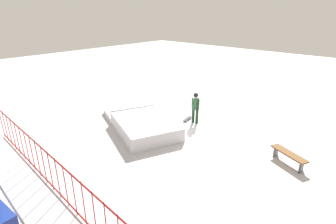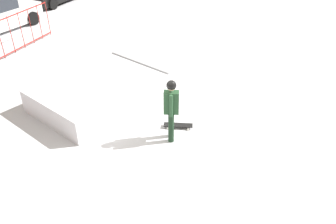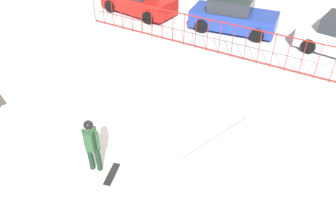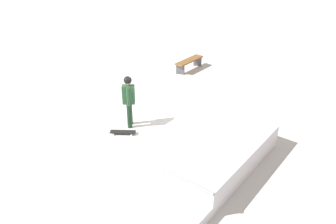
% 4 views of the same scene
% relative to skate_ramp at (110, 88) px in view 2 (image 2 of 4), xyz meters
% --- Properties ---
extents(ground_plane, '(60.00, 60.00, 0.00)m').
position_rel_skate_ramp_xyz_m(ground_plane, '(-1.69, -1.29, -0.32)').
color(ground_plane, silver).
extents(skate_ramp, '(5.98, 4.45, 0.74)m').
position_rel_skate_ramp_xyz_m(skate_ramp, '(0.00, 0.00, 0.00)').
color(skate_ramp, silver).
rests_on(skate_ramp, ground).
extents(skater, '(0.43, 0.43, 1.73)m').
position_rel_skate_ramp_xyz_m(skater, '(-1.56, -2.51, 0.69)').
color(skater, black).
rests_on(skater, ground).
extents(skateboard, '(0.39, 0.82, 0.09)m').
position_rel_skate_ramp_xyz_m(skateboard, '(-1.01, -2.54, -0.24)').
color(skateboard, black).
rests_on(skateboard, ground).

